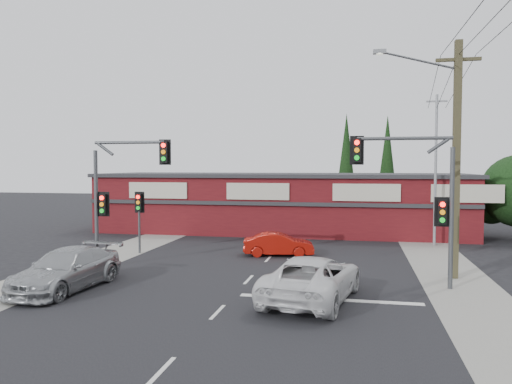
% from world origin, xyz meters
% --- Properties ---
extents(ground, '(120.00, 120.00, 0.00)m').
position_xyz_m(ground, '(0.00, 0.00, 0.00)').
color(ground, black).
rests_on(ground, ground).
extents(road_strip, '(14.00, 70.00, 0.01)m').
position_xyz_m(road_strip, '(0.00, 5.00, 0.01)').
color(road_strip, black).
rests_on(road_strip, ground).
extents(verge_left, '(3.00, 70.00, 0.02)m').
position_xyz_m(verge_left, '(-8.50, 5.00, 0.01)').
color(verge_left, gray).
rests_on(verge_left, ground).
extents(verge_right, '(3.00, 70.00, 0.02)m').
position_xyz_m(verge_right, '(8.50, 5.00, 0.01)').
color(verge_right, gray).
rests_on(verge_right, ground).
extents(stop_line, '(6.50, 0.35, 0.01)m').
position_xyz_m(stop_line, '(3.50, -1.50, 0.01)').
color(stop_line, silver).
rests_on(stop_line, ground).
extents(white_suv, '(3.60, 6.08, 1.59)m').
position_xyz_m(white_suv, '(2.89, -1.66, 0.79)').
color(white_suv, silver).
rests_on(white_suv, ground).
extents(silver_suv, '(2.58, 5.50, 1.55)m').
position_xyz_m(silver_suv, '(-6.56, -2.01, 0.78)').
color(silver_suv, '#A1A5A7').
rests_on(silver_suv, ground).
extents(red_sedan, '(3.88, 1.90, 1.23)m').
position_xyz_m(red_sedan, '(0.36, 6.80, 0.61)').
color(red_sedan, '#A7130A').
rests_on(red_sedan, ground).
extents(lane_dashes, '(0.12, 44.29, 0.01)m').
position_xyz_m(lane_dashes, '(0.00, 3.34, 0.01)').
color(lane_dashes, silver).
rests_on(lane_dashes, ground).
extents(shop_building, '(27.30, 8.40, 4.22)m').
position_xyz_m(shop_building, '(-0.99, 16.99, 2.13)').
color(shop_building, '#521015').
rests_on(shop_building, ground).
extents(conifer_near, '(1.80, 1.80, 9.25)m').
position_xyz_m(conifer_near, '(3.50, 24.00, 5.48)').
color(conifer_near, '#2D2116').
rests_on(conifer_near, ground).
extents(conifer_far, '(1.80, 1.80, 9.25)m').
position_xyz_m(conifer_far, '(7.00, 26.00, 5.48)').
color(conifer_far, '#2D2116').
rests_on(conifer_far, ground).
extents(traffic_mast_left, '(3.77, 0.27, 5.97)m').
position_xyz_m(traffic_mast_left, '(-6.43, 2.00, 3.93)').
color(traffic_mast_left, '#47494C').
rests_on(traffic_mast_left, ground).
extents(traffic_mast_right, '(3.96, 0.27, 5.97)m').
position_xyz_m(traffic_mast_right, '(6.86, 1.00, 3.95)').
color(traffic_mast_right, '#47494C').
rests_on(traffic_mast_right, ground).
extents(pedestal_signal, '(0.55, 0.27, 3.38)m').
position_xyz_m(pedestal_signal, '(-7.20, 6.01, 2.41)').
color(pedestal_signal, '#47494C').
rests_on(pedestal_signal, ground).
extents(utility_pole, '(4.38, 0.59, 10.00)m').
position_xyz_m(utility_pole, '(8.36, 2.99, 5.40)').
color(utility_pole, '#4B452A').
rests_on(utility_pole, ground).
extents(steel_pole, '(1.20, 0.16, 9.00)m').
position_xyz_m(steel_pole, '(9.00, 12.00, 4.70)').
color(steel_pole, gray).
rests_on(steel_pole, ground).
extents(power_lines, '(2.01, 29.00, 1.22)m').
position_xyz_m(power_lines, '(8.47, -2.47, 9.04)').
color(power_lines, black).
rests_on(power_lines, ground).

